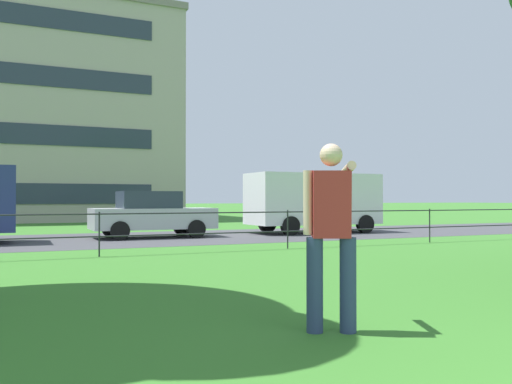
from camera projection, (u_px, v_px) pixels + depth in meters
The scene contains 5 objects.
street_strip at pixel (149, 238), 17.86m from camera, with size 80.00×6.84×0.01m, color #424247.
park_fence at pixel (201, 224), 13.13m from camera, with size 33.27×0.04×1.00m.
person_thrower at pixel (331, 230), 5.27m from camera, with size 0.74×0.68×1.82m.
car_silver_right at pixel (152, 214), 18.12m from camera, with size 4.01×1.82×1.54m.
panel_van_far_left at pixel (314, 199), 20.73m from camera, with size 5.00×2.11×2.24m.
Camera 1 is at (-4.28, -0.62, 1.28)m, focal length 38.31 mm.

